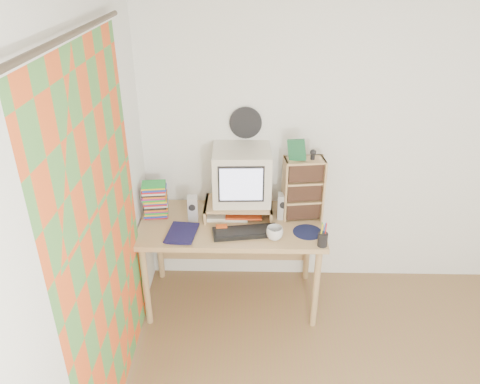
{
  "coord_description": "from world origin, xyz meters",
  "views": [
    {
      "loc": [
        -0.9,
        -1.68,
        2.63
      ],
      "look_at": [
        -0.96,
        1.33,
        1.04
      ],
      "focal_mm": 35.0,
      "sensor_mm": 36.0,
      "label": 1
    }
  ],
  "objects_px": {
    "keyboard": "(245,232)",
    "mug": "(275,233)",
    "crt_monitor": "(242,176)",
    "cd_rack": "(303,189)",
    "dvd_stack": "(155,201)",
    "diary": "(168,231)",
    "desk": "(232,233)"
  },
  "relations": [
    {
      "from": "crt_monitor",
      "to": "keyboard",
      "type": "distance_m",
      "value": 0.44
    },
    {
      "from": "keyboard",
      "to": "diary",
      "type": "height_order",
      "value": "diary"
    },
    {
      "from": "dvd_stack",
      "to": "cd_rack",
      "type": "height_order",
      "value": "cd_rack"
    },
    {
      "from": "dvd_stack",
      "to": "diary",
      "type": "height_order",
      "value": "dvd_stack"
    },
    {
      "from": "keyboard",
      "to": "mug",
      "type": "height_order",
      "value": "mug"
    },
    {
      "from": "keyboard",
      "to": "cd_rack",
      "type": "height_order",
      "value": "cd_rack"
    },
    {
      "from": "desk",
      "to": "crt_monitor",
      "type": "relative_size",
      "value": 3.22
    },
    {
      "from": "cd_rack",
      "to": "diary",
      "type": "height_order",
      "value": "cd_rack"
    },
    {
      "from": "keyboard",
      "to": "cd_rack",
      "type": "xyz_separation_m",
      "value": [
        0.43,
        0.25,
        0.23
      ]
    },
    {
      "from": "crt_monitor",
      "to": "cd_rack",
      "type": "relative_size",
      "value": 0.88
    },
    {
      "from": "cd_rack",
      "to": "mug",
      "type": "bearing_deg",
      "value": -132.61
    },
    {
      "from": "crt_monitor",
      "to": "diary",
      "type": "height_order",
      "value": "crt_monitor"
    },
    {
      "from": "keyboard",
      "to": "mug",
      "type": "distance_m",
      "value": 0.22
    },
    {
      "from": "cd_rack",
      "to": "keyboard",
      "type": "bearing_deg",
      "value": -156.96
    },
    {
      "from": "crt_monitor",
      "to": "dvd_stack",
      "type": "distance_m",
      "value": 0.7
    },
    {
      "from": "cd_rack",
      "to": "diary",
      "type": "relative_size",
      "value": 1.96
    },
    {
      "from": "crt_monitor",
      "to": "mug",
      "type": "relative_size",
      "value": 3.57
    },
    {
      "from": "desk",
      "to": "cd_rack",
      "type": "xyz_separation_m",
      "value": [
        0.54,
        0.03,
        0.38
      ]
    },
    {
      "from": "keyboard",
      "to": "diary",
      "type": "xyz_separation_m",
      "value": [
        -0.57,
        -0.0,
        0.01
      ]
    },
    {
      "from": "mug",
      "to": "crt_monitor",
      "type": "bearing_deg",
      "value": 123.54
    },
    {
      "from": "crt_monitor",
      "to": "diary",
      "type": "relative_size",
      "value": 1.72
    },
    {
      "from": "crt_monitor",
      "to": "dvd_stack",
      "type": "xyz_separation_m",
      "value": [
        -0.67,
        -0.06,
        -0.2
      ]
    },
    {
      "from": "mug",
      "to": "diary",
      "type": "bearing_deg",
      "value": 175.92
    },
    {
      "from": "cd_rack",
      "to": "dvd_stack",
      "type": "bearing_deg",
      "value": 172.76
    },
    {
      "from": "diary",
      "to": "dvd_stack",
      "type": "bearing_deg",
      "value": 123.86
    },
    {
      "from": "desk",
      "to": "cd_rack",
      "type": "relative_size",
      "value": 2.83
    },
    {
      "from": "keyboard",
      "to": "diary",
      "type": "relative_size",
      "value": 1.88
    },
    {
      "from": "keyboard",
      "to": "crt_monitor",
      "type": "bearing_deg",
      "value": 87.34
    },
    {
      "from": "keyboard",
      "to": "dvd_stack",
      "type": "xyz_separation_m",
      "value": [
        -0.7,
        0.25,
        0.11
      ]
    },
    {
      "from": "keyboard",
      "to": "mug",
      "type": "xyz_separation_m",
      "value": [
        0.21,
        -0.06,
        0.03
      ]
    },
    {
      "from": "desk",
      "to": "dvd_stack",
      "type": "distance_m",
      "value": 0.65
    },
    {
      "from": "dvd_stack",
      "to": "diary",
      "type": "bearing_deg",
      "value": -69.88
    }
  ]
}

